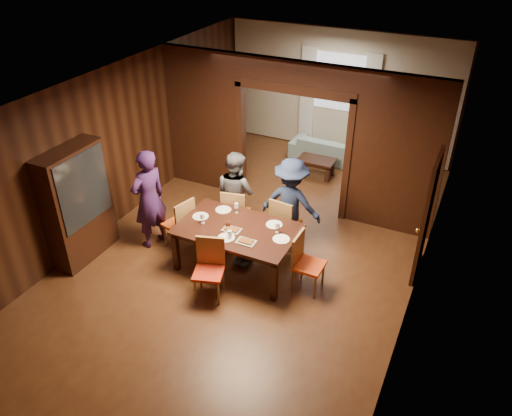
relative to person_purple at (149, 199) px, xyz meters
The scene contains 32 objects.
floor 2.05m from the person_purple, 23.11° to the left, with size 9.00×9.00×0.00m, color #4B2615.
ceiling 2.71m from the person_purple, 23.11° to the left, with size 5.50×9.00×0.02m, color silver.
room_walls 3.16m from the person_purple, 57.03° to the left, with size 5.52×9.01×2.90m.
person_purple is the anchor object (origin of this frame).
person_grey 1.52m from the person_purple, 40.83° to the left, with size 0.77×0.60×1.59m, color #4F4E54.
person_navy 2.43m from the person_purple, 26.01° to the left, with size 1.06×0.61×1.65m, color #1B2543.
sofa 4.96m from the person_purple, 68.38° to the left, with size 1.93×0.75×0.56m, color #88ADB3.
serving_bowl 1.74m from the person_purple, ahead, with size 0.31×0.31×0.08m, color black.
dining_table 1.75m from the person_purple, ahead, with size 1.92×1.19×0.76m, color black.
coffee_table 4.15m from the person_purple, 64.76° to the left, with size 0.80×0.50×0.40m, color black.
chair_left 0.64m from the person_purple, 15.92° to the left, with size 0.44×0.44×0.97m, color #D24B13, non-canonical shape.
chair_right 2.95m from the person_purple, ahead, with size 0.44×0.44×0.97m, color #F24A16, non-canonical shape.
chair_far_l 1.56m from the person_purple, 36.05° to the left, with size 0.44×0.44×0.97m, color #D74614, non-canonical shape.
chair_far_r 2.38m from the person_purple, 24.66° to the left, with size 0.44×0.44×0.97m, color #D15E13, non-canonical shape.
chair_near 1.85m from the person_purple, 26.29° to the right, with size 0.44×0.44×0.97m, color red, non-canonical shape.
hutch 1.15m from the person_purple, 137.15° to the right, with size 0.40×1.20×2.00m, color black.
door_right 4.56m from the person_purple, 15.55° to the left, with size 0.06×0.90×2.10m, color black.
window_far 5.49m from the person_purple, 71.86° to the left, with size 1.20×0.03×1.30m, color silver.
curtain_left 5.22m from the person_purple, 79.59° to the left, with size 0.35×0.06×2.40m, color white.
curtain_right 5.68m from the person_purple, 64.52° to the left, with size 0.35×0.06×2.40m, color white.
plate_left 0.97m from the person_purple, ahead, with size 0.27×0.27×0.01m, color silver.
plate_far_l 1.29m from the person_purple, 20.36° to the left, with size 0.27×0.27×0.01m, color silver.
plate_far_r 2.20m from the person_purple, 10.48° to the left, with size 0.27×0.27×0.01m, color white.
plate_right 2.43m from the person_purple, ahead, with size 0.27×0.27×0.01m, color white.
plate_near 1.66m from the person_purple, ahead, with size 0.27×0.27×0.01m, color silver.
platter_a 1.62m from the person_purple, ahead, with size 0.30×0.20×0.04m, color gray.
platter_b 1.98m from the person_purple, ahead, with size 0.30×0.20×0.04m, color gray.
wineglass_left 1.09m from the person_purple, ahead, with size 0.08×0.08×0.18m, color white, non-canonical shape.
wineglass_far 1.51m from the person_purple, 18.25° to the left, with size 0.08×0.08×0.18m, color silver, non-canonical shape.
wineglass_right 2.31m from the person_purple, ahead, with size 0.08×0.08×0.18m, color white, non-canonical shape.
tumbler 1.71m from the person_purple, ahead, with size 0.07×0.07×0.14m, color silver.
condiment_jar 1.52m from the person_purple, ahead, with size 0.08×0.08×0.11m, color #461C10, non-canonical shape.
Camera 1 is at (3.11, -6.54, 5.25)m, focal length 35.00 mm.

